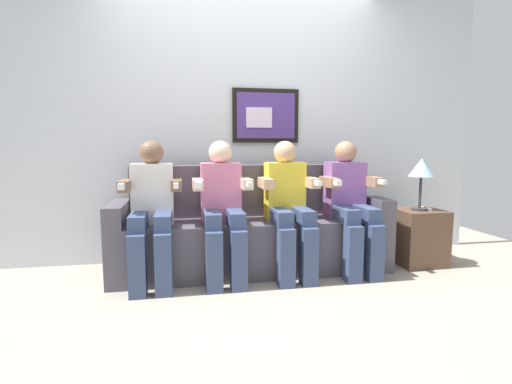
% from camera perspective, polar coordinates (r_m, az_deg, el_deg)
% --- Properties ---
extents(ground_plane, '(6.13, 6.13, 0.00)m').
position_cam_1_polar(ground_plane, '(3.08, 0.53, -13.36)').
color(ground_plane, '#9E9384').
extents(back_wall_assembly, '(4.72, 0.10, 2.60)m').
position_cam_1_polar(back_wall_assembly, '(3.65, -1.74, 10.54)').
color(back_wall_assembly, silver).
rests_on(back_wall_assembly, ground_plane).
extents(couch, '(2.32, 0.58, 0.90)m').
position_cam_1_polar(couch, '(3.30, -0.57, -6.34)').
color(couch, '#514C56').
rests_on(couch, ground_plane).
extents(person_leftmost, '(0.46, 0.56, 1.11)m').
position_cam_1_polar(person_leftmost, '(3.04, -15.30, -2.08)').
color(person_leftmost, white).
rests_on(person_leftmost, ground_plane).
extents(person_left_center, '(0.46, 0.56, 1.11)m').
position_cam_1_polar(person_left_center, '(3.05, -5.06, -1.85)').
color(person_left_center, pink).
rests_on(person_left_center, ground_plane).
extents(person_right_center, '(0.46, 0.56, 1.11)m').
position_cam_1_polar(person_right_center, '(3.15, 4.85, -1.58)').
color(person_right_center, yellow).
rests_on(person_right_center, ground_plane).
extents(person_rightmost, '(0.46, 0.56, 1.11)m').
position_cam_1_polar(person_rightmost, '(3.33, 13.88, -1.28)').
color(person_rightmost, '#8C59A5').
rests_on(person_rightmost, ground_plane).
extents(side_table_right, '(0.40, 0.40, 0.50)m').
position_cam_1_polar(side_table_right, '(3.78, 23.00, -6.15)').
color(side_table_right, brown).
rests_on(side_table_right, ground_plane).
extents(table_lamp, '(0.22, 0.22, 0.46)m').
position_cam_1_polar(table_lamp, '(3.66, 23.47, 3.04)').
color(table_lamp, '#333338').
rests_on(table_lamp, side_table_right).
extents(spare_remote_on_table, '(0.04, 0.13, 0.02)m').
position_cam_1_polar(spare_remote_on_table, '(3.76, 23.99, -2.26)').
color(spare_remote_on_table, white).
rests_on(spare_remote_on_table, side_table_right).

